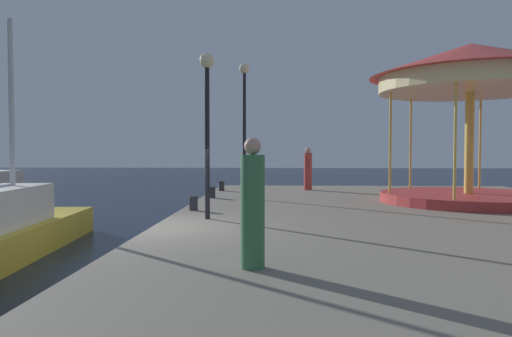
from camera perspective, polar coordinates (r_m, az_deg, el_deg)
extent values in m
plane|color=black|center=(10.66, -12.56, -11.21)|extent=(120.00, 120.00, 0.00)
cube|color=gray|center=(10.93, 23.92, -8.85)|extent=(13.32, 25.16, 0.80)
cube|color=#4C6070|center=(20.40, -27.94, -0.99)|extent=(1.08, 0.21, 0.45)
cube|color=gold|center=(12.40, -28.38, -7.79)|extent=(2.42, 7.37, 0.73)
cylinder|color=silver|center=(12.68, -27.64, 5.14)|extent=(0.12, 0.12, 4.87)
cylinder|color=#B23333|center=(16.52, 24.48, -3.29)|extent=(5.50, 5.50, 0.30)
cylinder|color=gold|center=(16.45, 24.57, 2.85)|extent=(0.28, 0.28, 3.23)
cylinder|color=#F2E099|center=(16.59, 24.67, 9.31)|extent=(5.67, 5.67, 0.50)
cone|color=#C63D38|center=(16.71, 24.71, 11.93)|extent=(6.30, 6.30, 1.04)
cylinder|color=gold|center=(18.93, 25.64, 2.71)|extent=(0.08, 0.08, 3.23)
cylinder|color=gold|center=(18.11, 18.32, 2.85)|extent=(0.08, 0.08, 3.23)
cylinder|color=gold|center=(15.70, 16.05, 3.01)|extent=(0.08, 0.08, 3.23)
cylinder|color=gold|center=(13.98, 23.11, 3.05)|extent=(0.08, 0.08, 3.23)
cylinder|color=black|center=(11.39, -5.97, 3.01)|extent=(0.12, 0.12, 3.65)
sphere|color=#F9E5B2|center=(11.60, -6.01, 12.97)|extent=(0.36, 0.36, 0.36)
cylinder|color=black|center=(16.34, -1.43, 3.95)|extent=(0.12, 0.12, 4.35)
sphere|color=#F9E5B2|center=(16.59, -1.44, 12.11)|extent=(0.36, 0.36, 0.36)
cylinder|color=#2D2D33|center=(19.62, -4.22, -2.14)|extent=(0.24, 0.24, 0.40)
cylinder|color=#2D2D33|center=(16.62, -5.39, -2.90)|extent=(0.24, 0.24, 0.40)
cylinder|color=#2D2D33|center=(13.17, -7.64, -4.22)|extent=(0.24, 0.24, 0.40)
cylinder|color=#B23833|center=(20.08, 6.35, -0.35)|extent=(0.34, 0.34, 1.59)
sphere|color=tan|center=(20.07, 6.36, 2.25)|extent=(0.24, 0.24, 0.24)
cylinder|color=#387247|center=(6.57, -0.41, -5.28)|extent=(0.34, 0.34, 1.59)
sphere|color=tan|center=(6.52, -0.41, 2.74)|extent=(0.24, 0.24, 0.24)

